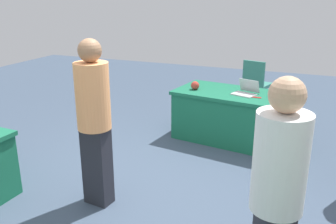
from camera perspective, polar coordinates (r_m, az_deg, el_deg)
The scene contains 8 objects.
ground_plane at distance 4.38m, azimuth -3.07°, elevation -11.40°, with size 14.40×14.40×0.00m, color #3D4C60.
table_foreground at distance 5.65m, azimuth 9.35°, elevation -0.50°, with size 1.68×1.11×0.75m.
chair_by_pillar at distance 7.08m, azimuth 13.48°, elevation 4.59°, with size 0.54×0.54×0.97m.
person_presenter at distance 2.50m, azimuth 16.58°, elevation -11.73°, with size 0.46×0.46×1.70m.
person_attendee_browsing at distance 3.75m, azimuth -11.41°, elevation -0.60°, with size 0.38×0.38×1.75m.
laptop_silver at distance 5.43m, azimuth 11.93°, elevation 3.11°, with size 0.39×0.38×0.21m.
yarn_ball at distance 5.59m, azimuth 4.22°, elevation 4.13°, with size 0.13×0.13×0.13m, color #B2382D.
scissors_red at distance 5.31m, azimuth 13.32°, elevation 2.25°, with size 0.18×0.04×0.01m, color red.
Camera 1 is at (-1.67, 3.43, 2.16)m, focal length 39.28 mm.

